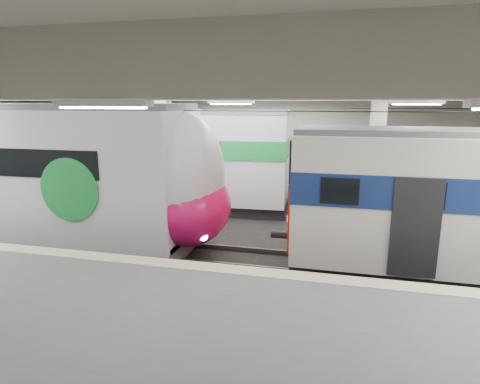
# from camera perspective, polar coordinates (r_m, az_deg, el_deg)

# --- Properties ---
(station_hall) EXTENTS (36.00, 24.00, 5.75)m
(station_hall) POSITION_cam_1_polar(r_m,az_deg,el_deg) (10.80, -6.25, 3.46)
(station_hall) COLOR black
(station_hall) RESTS_ON ground
(modern_emu) EXTENTS (15.47, 3.19, 4.91)m
(modern_emu) POSITION_cam_1_polar(r_m,az_deg,el_deg) (15.78, -27.18, 2.00)
(modern_emu) COLOR silver
(modern_emu) RESTS_ON ground
(far_train) EXTENTS (14.54, 3.60, 4.58)m
(far_train) POSITION_cam_1_polar(r_m,az_deg,el_deg) (19.74, -14.58, 4.78)
(far_train) COLOR silver
(far_train) RESTS_ON ground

